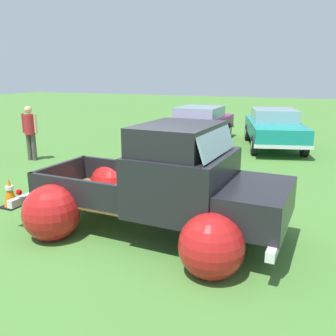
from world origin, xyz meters
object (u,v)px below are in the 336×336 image
Objects in this scene: spectator_0 at (30,130)px; lane_cone_0 at (10,193)px; show_car_0 at (198,123)px; vintage_pickup_truck at (169,193)px; show_car_1 at (274,127)px; lane_cone_1 at (51,178)px.

spectator_0 is 2.74× the size of lane_cone_0.
spectator_0 reaches higher than show_car_0.
vintage_pickup_truck is 3.57m from lane_cone_0.
vintage_pickup_truck is 2.69× the size of spectator_0.
spectator_0 is (-6.73, -5.39, 0.20)m from show_car_1.
show_car_0 is (-2.50, 8.44, 0.03)m from vintage_pickup_truck.
show_car_1 is at bearing 94.03° from show_car_0.
show_car_0 is 7.33× the size of lane_cone_1.
spectator_0 is (-6.32, 3.33, 0.23)m from vintage_pickup_truck.
lane_cone_0 is (2.78, -3.46, -0.68)m from spectator_0.
show_car_1 is 2.84× the size of spectator_0.
show_car_1 is at bearing -60.09° from spectator_0.
lane_cone_0 is (-3.54, -0.12, -0.45)m from vintage_pickup_truck.
lane_cone_0 is at bearing -8.37° from show_car_0.
spectator_0 is at bearing -38.21° from show_car_0.
lane_cone_0 is at bearing -90.95° from lane_cone_1.
vintage_pickup_truck is 7.39× the size of lane_cone_0.
spectator_0 is 4.48m from lane_cone_0.
spectator_0 is 3.67m from lane_cone_1.
show_car_1 is 8.62m from lane_cone_1.
show_car_1 is (0.41, 8.72, 0.03)m from vintage_pickup_truck.
vintage_pickup_truck reaches higher than spectator_0.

